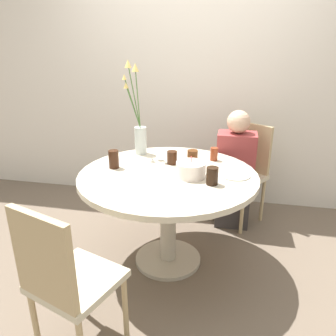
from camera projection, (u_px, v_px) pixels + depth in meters
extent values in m
plane|color=#6B5B4C|center=(168.00, 260.00, 2.63)|extent=(16.00, 16.00, 0.00)
cube|color=silver|center=(193.00, 78.00, 3.30)|extent=(8.00, 0.05, 2.60)
cylinder|color=beige|center=(168.00, 176.00, 2.37)|extent=(1.29, 1.29, 0.04)
cylinder|color=#B7AD99|center=(168.00, 219.00, 2.49)|extent=(0.12, 0.12, 0.68)
cylinder|color=#B7AD99|center=(168.00, 258.00, 2.62)|extent=(0.52, 0.52, 0.03)
cube|color=beige|center=(239.00, 177.00, 3.07)|extent=(0.56, 0.56, 0.04)
cube|color=tan|center=(252.00, 148.00, 3.10)|extent=(0.33, 0.24, 0.46)
cylinder|color=tan|center=(212.00, 200.00, 3.16)|extent=(0.03, 0.03, 0.44)
cylinder|color=tan|center=(242.00, 212.00, 2.93)|extent=(0.03, 0.03, 0.44)
cylinder|color=tan|center=(233.00, 190.00, 3.38)|extent=(0.03, 0.03, 0.44)
cylinder|color=tan|center=(262.00, 200.00, 3.15)|extent=(0.03, 0.03, 0.44)
cube|color=beige|center=(78.00, 281.00, 1.72)|extent=(0.51, 0.51, 0.04)
cube|color=tan|center=(43.00, 259.00, 1.48)|extent=(0.37, 0.16, 0.46)
cylinder|color=tan|center=(125.00, 308.00, 1.86)|extent=(0.03, 0.03, 0.44)
cylinder|color=tan|center=(82.00, 287.00, 2.02)|extent=(0.03, 0.03, 0.44)
cylinder|color=tan|center=(35.00, 324.00, 1.75)|extent=(0.03, 0.03, 0.44)
cylinder|color=white|center=(191.00, 170.00, 2.28)|extent=(0.21, 0.21, 0.11)
cylinder|color=#E54C4C|center=(191.00, 159.00, 2.26)|extent=(0.01, 0.01, 0.04)
cylinder|color=silver|center=(141.00, 141.00, 2.75)|extent=(0.10, 0.10, 0.23)
cylinder|color=#4C7538|center=(133.00, 107.00, 2.63)|extent=(0.09, 0.07, 0.35)
cone|color=#EFCC66|center=(126.00, 85.00, 2.54)|extent=(0.04, 0.04, 0.05)
cylinder|color=#4C7538|center=(134.00, 96.00, 2.63)|extent=(0.10, 0.02, 0.50)
cone|color=#EFCC66|center=(128.00, 64.00, 2.56)|extent=(0.06, 0.06, 0.06)
cylinder|color=#4C7538|center=(132.00, 103.00, 2.62)|extent=(0.11, 0.07, 0.41)
cone|color=#EFCC66|center=(124.00, 77.00, 2.53)|extent=(0.04, 0.04, 0.04)
cylinder|color=#4C7538|center=(138.00, 99.00, 2.60)|extent=(0.02, 0.06, 0.48)
cone|color=#EFCC66|center=(135.00, 67.00, 2.49)|extent=(0.06, 0.06, 0.06)
cylinder|color=silver|center=(235.00, 175.00, 2.31)|extent=(0.22, 0.22, 0.01)
cylinder|color=maroon|center=(214.00, 154.00, 2.61)|extent=(0.06, 0.06, 0.10)
cylinder|color=black|center=(212.00, 176.00, 2.15)|extent=(0.08, 0.08, 0.12)
cylinder|color=#51280F|center=(192.00, 159.00, 2.45)|extent=(0.08, 0.08, 0.14)
cylinder|color=#33190C|center=(114.00, 159.00, 2.44)|extent=(0.08, 0.08, 0.14)
cylinder|color=#33190C|center=(172.00, 158.00, 2.53)|extent=(0.08, 0.08, 0.10)
cube|color=#383333|center=(233.00, 201.00, 3.09)|extent=(0.31, 0.24, 0.48)
cube|color=#993838|center=(236.00, 156.00, 2.93)|extent=(0.34, 0.24, 0.42)
sphere|color=#D1A889|center=(239.00, 122.00, 2.83)|extent=(0.20, 0.20, 0.20)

